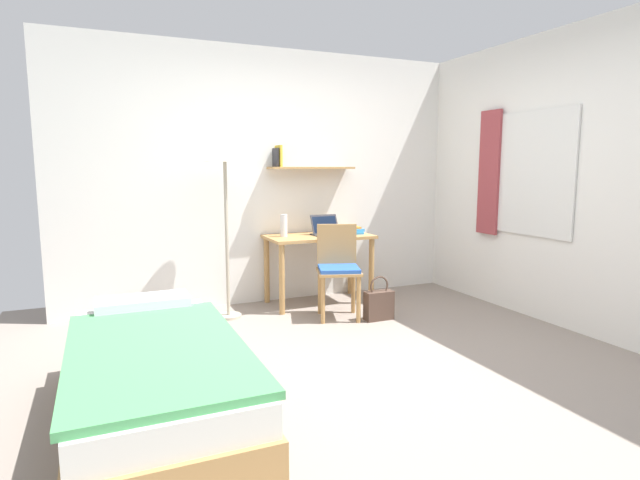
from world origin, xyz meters
name	(u,v)px	position (x,y,z in m)	size (l,w,h in m)	color
ground_plane	(368,365)	(0.00, 0.00, 0.00)	(5.28, 5.28, 0.00)	gray
wall_back	(276,177)	(0.00, 2.02, 1.30)	(4.40, 0.27, 2.60)	white
wall_right	(578,180)	(2.02, 0.04, 1.30)	(0.10, 4.40, 2.60)	white
bed	(156,381)	(-1.47, -0.25, 0.24)	(0.88, 1.89, 0.54)	#B2844C
desk	(319,248)	(0.35, 1.70, 0.59)	(1.07, 0.57, 0.71)	#B2844C
desk_chair	(338,266)	(0.32, 1.19, 0.49)	(0.50, 0.50, 0.87)	#B2844C
standing_lamp	(225,159)	(-0.64, 1.57, 1.48)	(0.39, 0.39, 1.68)	#B2A893
laptop	(326,230)	(0.43, 1.70, 0.77)	(0.30, 0.23, 0.20)	#2D2D33
water_bottle	(284,225)	(-0.02, 1.75, 0.83)	(0.07, 0.07, 0.23)	silver
book_stack	(352,230)	(0.73, 1.70, 0.75)	(0.21, 0.26, 0.07)	#3384C6
handbag	(379,304)	(0.62, 0.93, 0.15)	(0.27, 0.11, 0.41)	#4C382D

